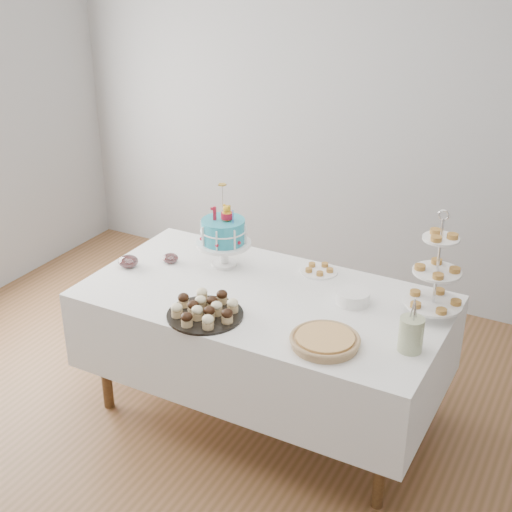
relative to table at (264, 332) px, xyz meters
The scene contains 12 objects.
floor 0.62m from the table, 90.00° to the right, with size 5.00×5.00×0.00m, color brown.
walls 0.86m from the table, 90.00° to the right, with size 5.04×4.04×2.70m.
table is the anchor object (origin of this frame).
birthday_cake 0.55m from the table, 150.36° to the left, with size 0.31×0.31×0.48m.
cupcake_tray 0.46m from the table, 114.97° to the right, with size 0.39×0.39×0.09m.
pie 0.63m from the table, 32.21° to the right, with size 0.33×0.33×0.05m.
tiered_stand 0.99m from the table, 14.93° to the left, with size 0.29×0.29×0.57m.
plate_stack 0.54m from the table, 17.80° to the left, with size 0.18×0.18×0.07m.
pastry_plate 0.48m from the table, 69.30° to the left, with size 0.21×0.21×0.03m.
jam_bowl_a 0.88m from the table, behind, with size 0.11×0.11×0.07m.
jam_bowl_b 0.71m from the table, behind, with size 0.09×0.09×0.05m.
utensil_pitcher 0.91m from the table, 10.09° to the right, with size 0.12×0.11×0.26m.
Camera 1 is at (1.54, -2.64, 2.57)m, focal length 50.00 mm.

